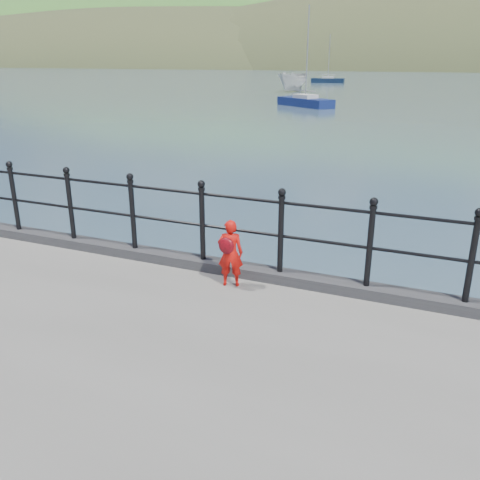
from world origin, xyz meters
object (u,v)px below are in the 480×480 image
at_px(railing, 240,220).
at_px(sailboat_port, 305,102).
at_px(sailboat_left, 328,81).
at_px(launch_white, 293,82).
at_px(child, 230,253).

height_order(railing, sailboat_port, sailboat_port).
xyz_separation_m(sailboat_port, sailboat_left, (-8.27, 42.37, 0.00)).
bearing_deg(railing, launch_white, 106.44).
bearing_deg(child, sailboat_left, -95.54).
xyz_separation_m(railing, launch_white, (-16.16, 54.79, -0.68)).
relative_size(child, sailboat_port, 0.12).
distance_m(launch_white, sailboat_port, 19.02).
distance_m(railing, child, 0.52).
relative_size(railing, sailboat_port, 2.23).
relative_size(railing, launch_white, 3.05).
relative_size(child, launch_white, 0.16).
height_order(railing, child, railing).
height_order(railing, launch_white, railing).
xyz_separation_m(child, launch_white, (-16.18, 55.19, -0.34)).
distance_m(child, sailboat_port, 38.60).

